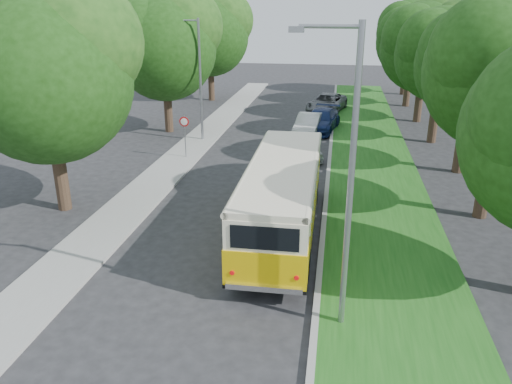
% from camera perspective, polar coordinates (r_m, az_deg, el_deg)
% --- Properties ---
extents(ground, '(120.00, 120.00, 0.00)m').
position_cam_1_polar(ground, '(17.00, -5.11, -8.65)').
color(ground, '#252527').
rests_on(ground, ground).
extents(curb, '(0.20, 70.00, 0.15)m').
position_cam_1_polar(curb, '(21.00, 7.85, -2.56)').
color(curb, gray).
rests_on(curb, ground).
extents(grass_verge, '(4.50, 70.00, 0.13)m').
position_cam_1_polar(grass_verge, '(21.11, 14.24, -2.94)').
color(grass_verge, '#1B5416').
rests_on(grass_verge, ground).
extents(sidewalk, '(2.20, 70.00, 0.12)m').
position_cam_1_polar(sidewalk, '(22.72, -13.82, -1.18)').
color(sidewalk, gray).
rests_on(sidewalk, ground).
extents(treeline, '(24.27, 41.91, 9.46)m').
position_cam_1_polar(treeline, '(32.39, 8.37, 16.35)').
color(treeline, '#332319').
rests_on(treeline, ground).
extents(lamppost_near, '(1.71, 0.16, 8.00)m').
position_cam_1_polar(lamppost_near, '(12.46, 10.41, 1.87)').
color(lamppost_near, gray).
rests_on(lamppost_near, ground).
extents(lamppost_far, '(1.71, 0.16, 7.50)m').
position_cam_1_polar(lamppost_far, '(31.77, -6.58, 13.06)').
color(lamppost_far, gray).
rests_on(lamppost_far, ground).
extents(warning_sign, '(0.56, 0.10, 2.50)m').
position_cam_1_polar(warning_sign, '(28.36, -8.17, 7.10)').
color(warning_sign, gray).
rests_on(warning_sign, ground).
extents(vintage_bus, '(2.63, 9.91, 2.94)m').
position_cam_1_polar(vintage_bus, '(18.65, 3.02, -0.82)').
color(vintage_bus, yellow).
rests_on(vintage_bus, ground).
extents(car_silver, '(2.94, 4.29, 1.36)m').
position_cam_1_polar(car_silver, '(28.70, 5.23, 5.26)').
color(car_silver, '#B6B6BB').
rests_on(car_silver, ground).
extents(car_white, '(1.93, 4.40, 1.41)m').
position_cam_1_polar(car_white, '(33.82, 6.03, 7.66)').
color(car_white, silver).
rests_on(car_white, ground).
extents(car_blue, '(2.90, 5.34, 1.47)m').
position_cam_1_polar(car_blue, '(35.08, 7.43, 8.13)').
color(car_blue, navy).
rests_on(car_blue, ground).
extents(car_grey, '(3.53, 5.67, 1.46)m').
position_cam_1_polar(car_grey, '(41.41, 8.09, 10.04)').
color(car_grey, slate).
rests_on(car_grey, ground).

